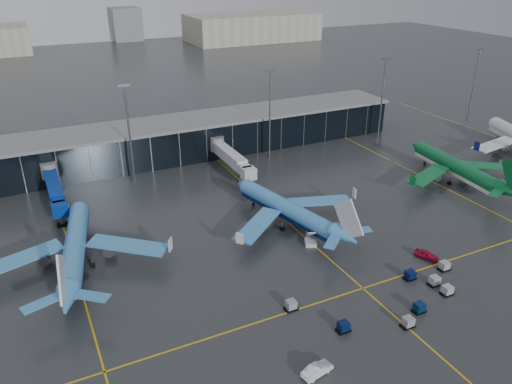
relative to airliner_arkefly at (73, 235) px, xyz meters
name	(u,v)px	position (x,y,z in m)	size (l,w,h in m)	color
ground	(274,260)	(34.23, -15.36, -6.36)	(600.00, 600.00, 0.00)	#282B2D
terminal_pier	(174,139)	(34.23, 46.64, -0.93)	(142.00, 17.00, 10.70)	black
jet_bridges	(54,189)	(-0.77, 27.63, -1.80)	(94.00, 27.50, 7.20)	#595B60
flood_masts	(204,120)	(39.23, 34.64, 7.46)	(203.00, 0.50, 25.50)	#595B60
distant_hangars	(151,32)	(84.17, 254.72, 2.44)	(260.00, 71.00, 22.00)	#B2AD99
taxi_lines	(291,225)	(44.23, -4.75, -6.35)	(220.00, 120.00, 0.02)	gold
airliner_arkefly	(73,235)	(0.00, 0.00, 0.00)	(36.32, 41.36, 12.71)	#3E8BCC
airliner_klm_near	(286,199)	(43.53, -3.40, -0.36)	(34.27, 39.03, 11.99)	#408CD3
airliner_aer_lingus	(457,158)	(94.64, -2.14, -0.15)	(35.47, 40.40, 12.42)	#0C6530
baggage_carts	(401,296)	(48.14, -35.82, -5.60)	(33.83, 13.36, 1.70)	black
mobile_airstair	(311,241)	(43.87, -13.28, -5.59)	(3.33, 3.82, 3.45)	silver
service_van_red	(427,255)	(61.34, -27.81, -5.55)	(1.89, 4.71, 1.60)	#A80C30
service_van_white	(317,370)	(26.07, -43.92, -5.54)	(1.73, 4.95, 1.63)	white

